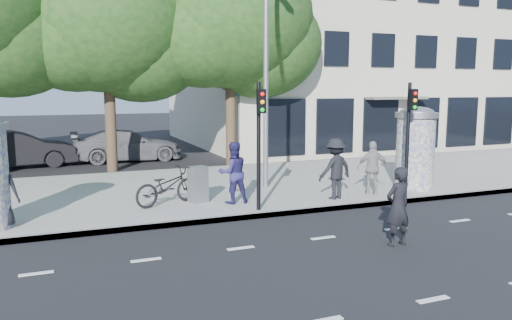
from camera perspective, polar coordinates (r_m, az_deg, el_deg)
name	(u,v)px	position (r m, az deg, el deg)	size (l,w,h in m)	color
ground	(357,257)	(10.46, 11.50, -10.83)	(120.00, 120.00, 0.00)	black
sidewalk	(235,186)	(17.00, -2.44, -3.01)	(40.00, 8.00, 0.15)	gray
curb	(284,213)	(13.42, 3.17, -6.07)	(40.00, 0.10, 0.16)	slate
lane_dash_near	(433,300)	(8.83, 19.57, -14.79)	(32.00, 0.12, 0.01)	silver
lane_dash_far	(323,238)	(11.60, 7.68, -8.81)	(32.00, 0.12, 0.01)	silver
ad_column_right	(415,146)	(16.88, 17.75, 1.55)	(1.36, 1.36, 2.65)	beige
traffic_pole_near	(259,133)	(13.04, 0.40, 3.15)	(0.22, 0.31, 3.40)	black
traffic_pole_far	(409,127)	(15.49, 17.12, 3.59)	(0.22, 0.31, 3.40)	black
street_lamp	(267,43)	(16.21, 1.24, 13.21)	(0.25, 0.93, 8.00)	slate
tree_near_left	(106,19)	(21.21, -16.73, 15.15)	(6.80, 6.80, 8.97)	#38281C
tree_center	(230,18)	(21.89, -2.99, 15.90)	(7.00, 7.00, 9.30)	#38281C
building	(347,47)	(33.31, 10.31, 12.59)	(20.30, 15.85, 12.00)	#B9B39B
ped_c	(233,173)	(14.05, -2.62, -1.46)	(0.85, 0.66, 1.75)	navy
ped_d	(335,169)	(14.80, 9.04, -0.98)	(1.15, 0.66, 1.79)	black
ped_e	(373,168)	(15.64, 13.20, -0.88)	(0.96, 0.55, 1.64)	gray
man_road	(398,207)	(11.18, 15.93, -5.13)	(0.63, 0.41, 1.73)	black
bicycle	(167,186)	(14.13, -10.13, -2.96)	(2.00, 0.70, 1.05)	black
cabinet_left	(198,184)	(14.30, -6.65, -2.79)	(0.49, 0.36, 1.03)	gray
cabinet_right	(415,173)	(16.68, 17.69, -1.46)	(0.52, 0.38, 1.08)	gray
car_mid	(18,150)	(23.51, -25.59, 1.06)	(4.74, 1.65, 1.56)	black
car_right	(127,145)	(24.05, -14.48, 1.62)	(4.99, 2.03, 1.45)	slate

